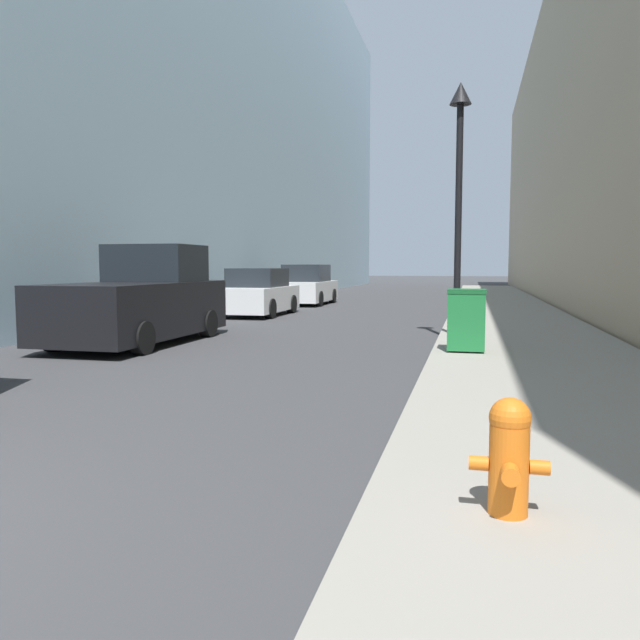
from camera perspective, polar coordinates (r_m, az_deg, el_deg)
The scene contains 8 objects.
sidewalk_right at distance 20.18m, azimuth 16.98°, elevation 0.21°, with size 3.72×60.00×0.14m.
building_left_glass at distance 33.20m, azimuth -15.47°, elevation 20.05°, with size 12.00×60.00×20.79m.
fire_hydrant at distance 4.10m, azimuth 16.91°, elevation -11.59°, with size 0.48×0.37×0.73m.
trash_bin at distance 11.47m, azimuth 13.23°, elevation 0.04°, with size 0.67×0.59×1.12m.
lamppost at distance 14.28m, azimuth 12.61°, elevation 12.94°, with size 0.47×0.47×5.48m.
pickup_truck at distance 14.06m, azimuth -16.07°, elevation 1.64°, with size 2.14×4.90×2.14m.
parked_sedan_near at distance 21.17m, azimuth -5.69°, elevation 2.40°, with size 1.88×4.01×1.59m.
parked_sedan_far at distance 27.01m, azimuth -1.23°, elevation 3.09°, with size 1.97×4.22×1.72m.
Camera 1 is at (4.52, -2.09, 1.68)m, focal length 35.00 mm.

